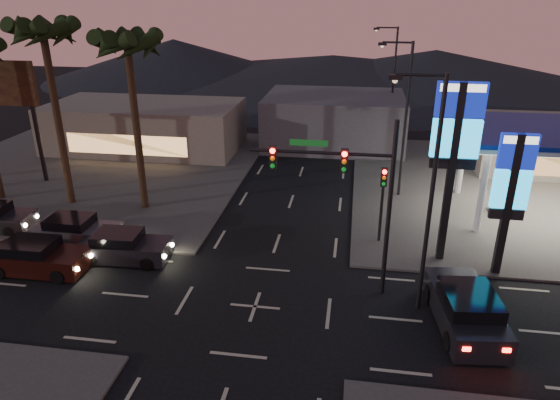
% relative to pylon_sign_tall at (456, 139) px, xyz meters
% --- Properties ---
extents(ground, '(140.00, 140.00, 0.00)m').
position_rel_pylon_sign_tall_xyz_m(ground, '(-8.50, -5.50, -6.39)').
color(ground, black).
rests_on(ground, ground).
extents(corner_lot_ne, '(24.00, 24.00, 0.12)m').
position_rel_pylon_sign_tall_xyz_m(corner_lot_ne, '(7.50, 10.50, -6.33)').
color(corner_lot_ne, '#47443F').
rests_on(corner_lot_ne, ground).
extents(corner_lot_nw, '(24.00, 24.00, 0.12)m').
position_rel_pylon_sign_tall_xyz_m(corner_lot_nw, '(-24.50, 10.50, -6.33)').
color(corner_lot_nw, '#47443F').
rests_on(corner_lot_nw, ground).
extents(convenience_store, '(10.00, 6.00, 4.00)m').
position_rel_pylon_sign_tall_xyz_m(convenience_store, '(9.50, 15.50, -4.39)').
color(convenience_store, '#726B5B').
rests_on(convenience_store, ground).
extents(pylon_sign_tall, '(2.20, 0.35, 9.00)m').
position_rel_pylon_sign_tall_xyz_m(pylon_sign_tall, '(0.00, 0.00, 0.00)').
color(pylon_sign_tall, black).
rests_on(pylon_sign_tall, ground).
extents(pylon_sign_short, '(1.60, 0.35, 7.00)m').
position_rel_pylon_sign_tall_xyz_m(pylon_sign_short, '(2.50, -1.00, -1.74)').
color(pylon_sign_short, black).
rests_on(pylon_sign_short, ground).
extents(traffic_signal_mast, '(6.10, 0.39, 8.00)m').
position_rel_pylon_sign_tall_xyz_m(traffic_signal_mast, '(-4.74, -3.51, -1.17)').
color(traffic_signal_mast, black).
rests_on(traffic_signal_mast, ground).
extents(pedestal_signal, '(0.32, 0.39, 4.30)m').
position_rel_pylon_sign_tall_xyz_m(pedestal_signal, '(-3.00, 1.48, -3.47)').
color(pedestal_signal, black).
rests_on(pedestal_signal, ground).
extents(streetlight_near, '(2.14, 0.25, 10.00)m').
position_rel_pylon_sign_tall_xyz_m(streetlight_near, '(-1.71, -4.50, -0.68)').
color(streetlight_near, black).
rests_on(streetlight_near, ground).
extents(streetlight_mid, '(2.14, 0.25, 10.00)m').
position_rel_pylon_sign_tall_xyz_m(streetlight_mid, '(-1.71, 8.50, -0.68)').
color(streetlight_mid, black).
rests_on(streetlight_mid, ground).
extents(streetlight_far, '(2.14, 0.25, 10.00)m').
position_rel_pylon_sign_tall_xyz_m(streetlight_far, '(-1.71, 22.50, -0.68)').
color(streetlight_far, black).
rests_on(streetlight_far, ground).
extents(palm_a, '(4.41, 4.41, 10.86)m').
position_rel_pylon_sign_tall_xyz_m(palm_a, '(-17.50, 4.00, 3.03)').
color(palm_a, black).
rests_on(palm_a, ground).
extents(palm_b, '(4.41, 4.41, 11.46)m').
position_rel_pylon_sign_tall_xyz_m(palm_b, '(-22.50, 4.00, 3.58)').
color(palm_b, black).
rests_on(palm_b, ground).
extents(building_far_west, '(16.00, 8.00, 4.00)m').
position_rel_pylon_sign_tall_xyz_m(building_far_west, '(-22.50, 16.50, -4.39)').
color(building_far_west, '#726B5B').
rests_on(building_far_west, ground).
extents(building_far_mid, '(12.00, 9.00, 4.40)m').
position_rel_pylon_sign_tall_xyz_m(building_far_mid, '(-6.50, 20.50, -4.19)').
color(building_far_mid, '#4C4C51').
rests_on(building_far_mid, ground).
extents(hill_left, '(40.00, 40.00, 6.00)m').
position_rel_pylon_sign_tall_xyz_m(hill_left, '(-33.50, 54.50, -3.39)').
color(hill_left, black).
rests_on(hill_left, ground).
extents(hill_right, '(50.00, 50.00, 5.00)m').
position_rel_pylon_sign_tall_xyz_m(hill_right, '(6.50, 54.50, -3.89)').
color(hill_right, black).
rests_on(hill_right, ground).
extents(hill_center, '(60.00, 60.00, 4.00)m').
position_rel_pylon_sign_tall_xyz_m(hill_center, '(-8.50, 54.50, -4.39)').
color(hill_center, black).
rests_on(hill_center, ground).
extents(car_lane_a_front, '(4.72, 2.15, 1.51)m').
position_rel_pylon_sign_tall_xyz_m(car_lane_a_front, '(-15.93, -2.39, -5.69)').
color(car_lane_a_front, black).
rests_on(car_lane_a_front, ground).
extents(car_lane_a_mid, '(4.92, 2.12, 1.59)m').
position_rel_pylon_sign_tall_xyz_m(car_lane_a_mid, '(-19.62, -4.11, -5.66)').
color(car_lane_a_mid, black).
rests_on(car_lane_a_mid, ground).
extents(car_lane_b_front, '(4.69, 2.02, 1.52)m').
position_rel_pylon_sign_tall_xyz_m(car_lane_b_front, '(-19.30, -1.06, -5.69)').
color(car_lane_b_front, '#555558').
rests_on(car_lane_b_front, ground).
extents(suv_station, '(2.72, 5.41, 1.74)m').
position_rel_pylon_sign_tall_xyz_m(suv_station, '(0.22, -5.51, -5.59)').
color(suv_station, black).
rests_on(suv_station, ground).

